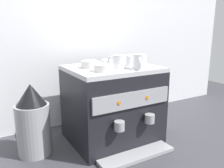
{
  "coord_description": "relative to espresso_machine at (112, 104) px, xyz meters",
  "views": [
    {
      "loc": [
        -0.7,
        -1.21,
        0.7
      ],
      "look_at": [
        0.0,
        0.0,
        0.36
      ],
      "focal_mm": 37.19,
      "sensor_mm": 36.0,
      "label": 1
    }
  ],
  "objects": [
    {
      "name": "ceramic_bowl_0",
      "position": [
        -0.14,
        0.03,
        0.26
      ],
      "size": [
        0.1,
        0.1,
        0.04
      ],
      "color": "white",
      "rests_on": "espresso_machine"
    },
    {
      "name": "milk_pitcher",
      "position": [
        0.38,
        0.02,
        -0.17
      ],
      "size": [
        0.1,
        0.1,
        0.14
      ],
      "primitive_type": "cylinder",
      "color": "#B7B7BC",
      "rests_on": "ground_plane"
    },
    {
      "name": "tiled_backsplash_wall",
      "position": [
        0.0,
        0.39,
        0.35
      ],
      "size": [
        2.8,
        0.03,
        1.17
      ],
      "primitive_type": "cube",
      "color": "silver",
      "rests_on": "ground_plane"
    },
    {
      "name": "ceramic_cup_0",
      "position": [
        0.12,
        -0.02,
        0.27
      ],
      "size": [
        0.12,
        0.08,
        0.06
      ],
      "color": "white",
      "rests_on": "espresso_machine"
    },
    {
      "name": "ceramic_bowl_2",
      "position": [
        0.15,
        0.1,
        0.26
      ],
      "size": [
        0.13,
        0.13,
        0.04
      ],
      "color": "white",
      "rests_on": "espresso_machine"
    },
    {
      "name": "ceramic_cup_1",
      "position": [
        -0.01,
        -0.07,
        0.28
      ],
      "size": [
        0.08,
        0.12,
        0.08
      ],
      "color": "white",
      "rests_on": "espresso_machine"
    },
    {
      "name": "espresso_machine",
      "position": [
        0.0,
        0.0,
        0.0
      ],
      "size": [
        0.53,
        0.55,
        0.47
      ],
      "color": "black",
      "rests_on": "ground_plane"
    },
    {
      "name": "ceramic_cup_2",
      "position": [
        0.09,
        -0.15,
        0.28
      ],
      "size": [
        0.09,
        0.11,
        0.08
      ],
      "color": "white",
      "rests_on": "espresso_machine"
    },
    {
      "name": "ground_plane",
      "position": [
        0.0,
        0.0,
        -0.23
      ],
      "size": [
        4.0,
        4.0,
        0.0
      ],
      "primitive_type": "plane",
      "color": "#38383D"
    },
    {
      "name": "coffee_grinder",
      "position": [
        -0.48,
        0.06,
        -0.04
      ],
      "size": [
        0.19,
        0.19,
        0.41
      ],
      "color": "#939399",
      "rests_on": "ground_plane"
    },
    {
      "name": "ceramic_bowl_1",
      "position": [
        0.02,
        0.08,
        0.25
      ],
      "size": [
        0.1,
        0.1,
        0.03
      ],
      "color": "white",
      "rests_on": "espresso_machine"
    },
    {
      "name": "ceramic_bowl_3",
      "position": [
        -0.12,
        -0.11,
        0.26
      ],
      "size": [
        0.11,
        0.11,
        0.04
      ],
      "color": "white",
      "rests_on": "espresso_machine"
    }
  ]
}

